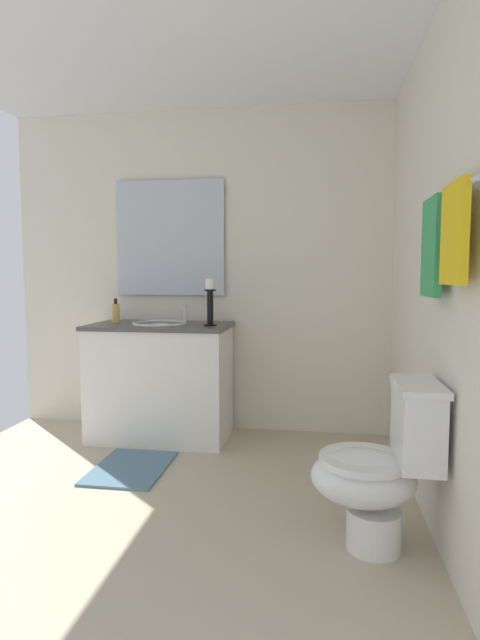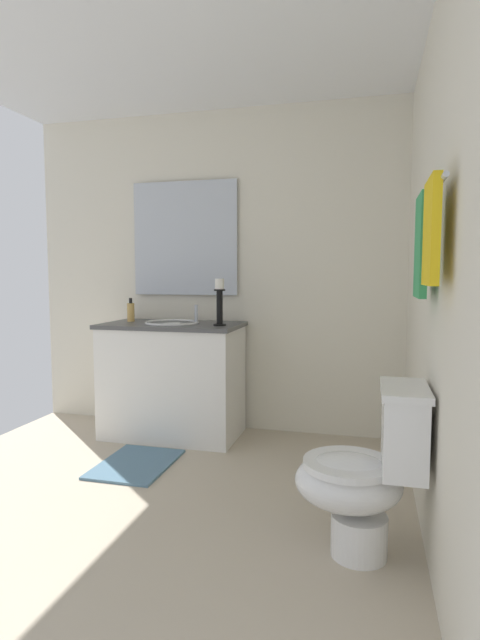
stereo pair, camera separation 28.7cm
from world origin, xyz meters
name	(u,v)px [view 2 (the right image)]	position (x,y,z in m)	size (l,w,h in m)	color
floor	(143,495)	(0.00, 0.00, -0.01)	(2.63, 2.95, 0.02)	beige
wall_back	(433,270)	(0.00, 1.47, 1.23)	(2.63, 0.04, 2.45)	silver
wall_left	(213,272)	(-1.31, 0.00, 1.23)	(0.04, 2.95, 2.45)	silver
ceiling	(134,28)	(0.00, 0.00, 2.46)	(2.63, 2.95, 0.02)	white
vanity_cabinet	(173,379)	(-0.99, -0.22, 0.42)	(0.58, 1.02, 0.85)	white
sink_basin	(172,328)	(-0.99, -0.22, 0.81)	(0.40, 0.40, 0.24)	white
mirror	(185,238)	(-1.27, -0.22, 1.49)	(0.02, 0.85, 0.88)	silver
candle_holder_tall	(220,301)	(-0.91, 0.17, 1.02)	(0.09, 0.09, 0.33)	black
soap_bottle	(131,312)	(-1.04, -0.58, 0.92)	(0.06, 0.06, 0.18)	#E5B259
toilet	(365,473)	(0.34, 1.19, 0.37)	(0.39, 0.54, 0.75)	white
towel_bar	(432,192)	(0.43, 1.41, 1.51)	(0.02, 0.02, 0.72)	silver
towel_near_vanity	(421,246)	(0.25, 1.40, 1.32)	(0.28, 0.03, 0.42)	#389E59
towel_center	(431,232)	(0.61, 1.40, 1.35)	(0.28, 0.03, 0.36)	yellow
bath_mat	(136,464)	(-0.36, -0.22, 0.01)	(0.60, 0.44, 0.02)	slate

